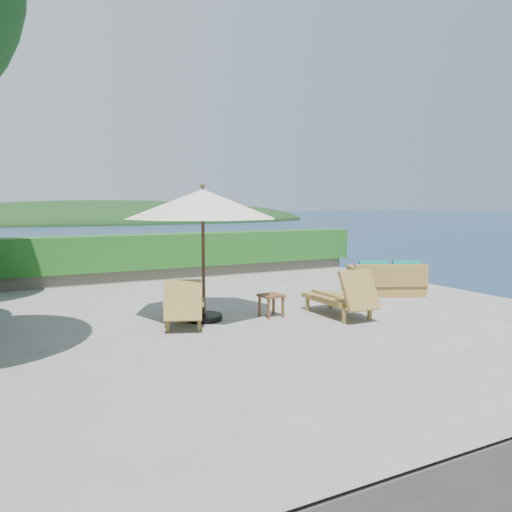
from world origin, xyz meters
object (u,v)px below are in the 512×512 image
lounge_right (342,296)px  side_table (271,298)px  patio_umbrella (203,205)px  wicker_loveseat (387,281)px  lounge_left (184,305)px

lounge_right → side_table: size_ratio=3.81×
patio_umbrella → side_table: 2.29m
lounge_right → wicker_loveseat: 2.84m
side_table → patio_umbrella: bearing=164.4°
patio_umbrella → side_table: size_ratio=7.10×
lounge_left → wicker_loveseat: 5.54m
lounge_left → side_table: lounge_left is taller
side_table → wicker_loveseat: wicker_loveseat is taller
lounge_left → patio_umbrella: bearing=48.5°
wicker_loveseat → side_table: bearing=-143.1°
lounge_right → lounge_left: bearing=167.0°
patio_umbrella → side_table: bearing=-15.6°
patio_umbrella → lounge_right: size_ratio=1.86×
patio_umbrella → lounge_left: (-0.49, -0.25, -1.84)m
lounge_left → side_table: bearing=17.9°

